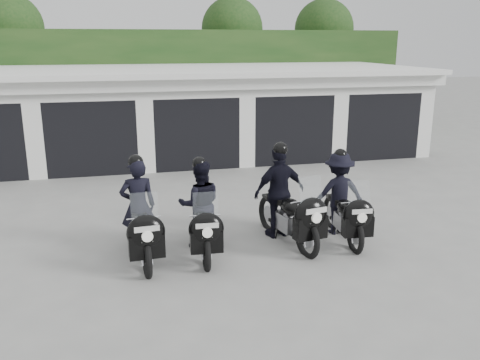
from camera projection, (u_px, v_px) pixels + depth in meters
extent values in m
plane|color=gray|center=(239.00, 233.00, 10.58)|extent=(80.00, 80.00, 0.00)
cube|color=white|center=(184.00, 112.00, 18.18)|extent=(16.00, 6.00, 2.80)
cube|color=white|center=(184.00, 70.00, 17.60)|extent=(16.40, 6.80, 0.16)
cube|color=white|center=(197.00, 84.00, 14.80)|extent=(16.40, 0.12, 0.40)
cube|color=black|center=(198.00, 166.00, 15.69)|extent=(16.00, 0.06, 0.24)
cube|color=white|center=(35.00, 130.00, 14.46)|extent=(0.50, 0.50, 2.80)
cube|color=black|center=(93.00, 132.00, 15.87)|extent=(2.60, 2.60, 2.20)
cube|color=white|center=(88.00, 90.00, 14.52)|extent=(2.60, 0.50, 0.60)
cube|color=white|center=(145.00, 126.00, 15.16)|extent=(0.50, 0.50, 2.80)
cube|color=black|center=(192.00, 128.00, 16.57)|extent=(2.60, 2.60, 2.20)
cube|color=white|center=(195.00, 88.00, 15.21)|extent=(2.60, 0.50, 0.60)
cube|color=white|center=(245.00, 122.00, 15.85)|extent=(0.50, 0.50, 2.80)
cube|color=black|center=(282.00, 125.00, 17.27)|extent=(2.60, 2.60, 2.20)
cube|color=white|center=(293.00, 86.00, 15.91)|extent=(2.60, 0.50, 0.60)
cube|color=white|center=(338.00, 119.00, 16.55)|extent=(0.50, 0.50, 2.80)
cube|color=black|center=(365.00, 121.00, 17.96)|extent=(2.60, 2.60, 2.20)
cube|color=white|center=(383.00, 84.00, 16.61)|extent=(2.60, 0.50, 0.60)
cube|color=white|center=(422.00, 116.00, 17.25)|extent=(0.50, 0.50, 2.80)
cube|color=#1A3A15|center=(172.00, 82.00, 21.73)|extent=(20.00, 2.00, 4.30)
sphere|color=#1A3A15|center=(9.00, 27.00, 21.08)|extent=(2.80, 2.80, 2.80)
cylinder|color=black|center=(17.00, 94.00, 21.81)|extent=(0.24, 0.24, 3.30)
sphere|color=#1A3A15|center=(232.00, 28.00, 23.21)|extent=(2.80, 2.80, 2.80)
cylinder|color=black|center=(232.00, 89.00, 23.94)|extent=(0.24, 0.24, 3.30)
sphere|color=#1A3A15|center=(324.00, 29.00, 24.22)|extent=(2.80, 2.80, 2.80)
cylinder|color=black|center=(321.00, 87.00, 24.95)|extent=(0.24, 0.24, 3.30)
torus|color=black|center=(147.00, 257.00, 8.60)|extent=(0.16, 0.75, 0.75)
torus|color=black|center=(137.00, 228.00, 9.96)|extent=(0.16, 0.75, 0.75)
cube|color=#98989C|center=(141.00, 237.00, 9.28)|extent=(0.30, 0.58, 0.33)
cube|color=black|center=(142.00, 246.00, 9.30)|extent=(0.17, 1.34, 0.06)
ellipsoid|color=black|center=(141.00, 223.00, 9.02)|extent=(0.37, 0.61, 0.30)
cube|color=black|center=(139.00, 214.00, 9.42)|extent=(0.30, 0.58, 0.10)
ellipsoid|color=black|center=(146.00, 232.00, 8.39)|extent=(0.67, 0.38, 0.62)
cube|color=black|center=(147.00, 246.00, 8.46)|extent=(0.61, 0.26, 0.41)
cube|color=#B2BFC6|center=(144.00, 208.00, 8.31)|extent=(0.46, 0.15, 0.52)
cylinder|color=silver|center=(144.00, 218.00, 8.53)|extent=(0.57, 0.07, 0.03)
cube|color=silver|center=(147.00, 229.00, 8.20)|extent=(0.41, 0.04, 0.09)
cube|color=silver|center=(147.00, 239.00, 8.28)|extent=(0.19, 0.03, 0.10)
imported|color=black|center=(138.00, 206.00, 9.41)|extent=(0.68, 0.47, 1.80)
sphere|color=black|center=(136.00, 162.00, 9.18)|extent=(0.28, 0.28, 0.28)
torus|color=black|center=(206.00, 252.00, 8.86)|extent=(0.15, 0.72, 0.71)
torus|color=black|center=(199.00, 224.00, 10.19)|extent=(0.15, 0.72, 0.71)
cube|color=#98989C|center=(202.00, 233.00, 9.53)|extent=(0.29, 0.55, 0.31)
cube|color=black|center=(202.00, 241.00, 9.55)|extent=(0.15, 1.27, 0.06)
ellipsoid|color=black|center=(203.00, 220.00, 9.28)|extent=(0.35, 0.58, 0.28)
cube|color=black|center=(200.00, 211.00, 9.67)|extent=(0.29, 0.55, 0.10)
ellipsoid|color=black|center=(206.00, 229.00, 8.66)|extent=(0.63, 0.36, 0.58)
cube|color=black|center=(207.00, 241.00, 8.72)|extent=(0.58, 0.25, 0.39)
cube|color=#B2BFC6|center=(206.00, 207.00, 8.59)|extent=(0.43, 0.14, 0.50)
cylinder|color=silver|center=(205.00, 216.00, 8.80)|extent=(0.55, 0.06, 0.03)
cube|color=silver|center=(207.00, 226.00, 8.48)|extent=(0.39, 0.04, 0.09)
cube|color=silver|center=(207.00, 235.00, 8.55)|extent=(0.18, 0.03, 0.10)
imported|color=black|center=(200.00, 204.00, 9.66)|extent=(0.87, 0.70, 1.71)
sphere|color=black|center=(199.00, 164.00, 9.44)|extent=(0.26, 0.26, 0.26)
torus|color=black|center=(307.00, 239.00, 9.37)|extent=(0.27, 0.79, 0.78)
torus|color=black|center=(269.00, 214.00, 10.71)|extent=(0.27, 0.79, 0.78)
cube|color=#98989C|center=(286.00, 222.00, 10.04)|extent=(0.39, 0.63, 0.34)
cube|color=black|center=(286.00, 230.00, 10.07)|extent=(0.35, 1.38, 0.06)
ellipsoid|color=black|center=(291.00, 207.00, 9.79)|extent=(0.46, 0.67, 0.31)
cube|color=black|center=(280.00, 199.00, 10.18)|extent=(0.39, 0.63, 0.11)
ellipsoid|color=black|center=(311.00, 215.00, 9.16)|extent=(0.73, 0.48, 0.64)
cube|color=black|center=(310.00, 227.00, 9.23)|extent=(0.65, 0.35, 0.43)
cube|color=#B2BFC6|center=(311.00, 191.00, 9.08)|extent=(0.48, 0.21, 0.54)
cylinder|color=silver|center=(305.00, 201.00, 9.30)|extent=(0.59, 0.15, 0.03)
cube|color=silver|center=(317.00, 211.00, 8.97)|extent=(0.42, 0.10, 0.10)
cube|color=silver|center=(315.00, 220.00, 9.05)|extent=(0.19, 0.05, 0.11)
imported|color=black|center=(279.00, 192.00, 10.16)|extent=(1.20, 0.83, 1.87)
sphere|color=black|center=(280.00, 149.00, 9.93)|extent=(0.29, 0.29, 0.29)
torus|color=black|center=(355.00, 236.00, 9.57)|extent=(0.15, 0.71, 0.71)
torus|color=black|center=(330.00, 212.00, 10.90)|extent=(0.15, 0.71, 0.71)
cube|color=#98989C|center=(342.00, 220.00, 10.24)|extent=(0.29, 0.55, 0.31)
cube|color=black|center=(342.00, 228.00, 10.26)|extent=(0.16, 1.27, 0.06)
ellipsoid|color=black|center=(346.00, 207.00, 9.99)|extent=(0.35, 0.58, 0.28)
cube|color=black|center=(338.00, 200.00, 10.38)|extent=(0.29, 0.55, 0.10)
ellipsoid|color=black|center=(358.00, 215.00, 9.38)|extent=(0.63, 0.36, 0.58)
cube|color=black|center=(358.00, 226.00, 9.44)|extent=(0.58, 0.25, 0.39)
cube|color=#B2BFC6|center=(359.00, 194.00, 9.30)|extent=(0.43, 0.14, 0.50)
cylinder|color=silver|center=(355.00, 203.00, 9.52)|extent=(0.54, 0.06, 0.03)
cube|color=silver|center=(362.00, 212.00, 9.19)|extent=(0.39, 0.04, 0.09)
cube|color=silver|center=(361.00, 220.00, 9.26)|extent=(0.18, 0.03, 0.10)
imported|color=black|center=(338.00, 193.00, 10.37)|extent=(1.14, 0.64, 1.70)
sphere|color=black|center=(340.00, 155.00, 10.16)|extent=(0.26, 0.26, 0.26)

